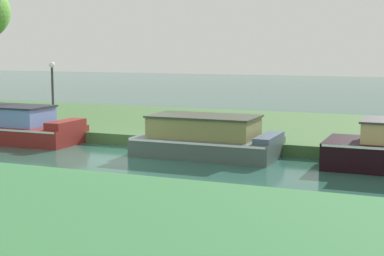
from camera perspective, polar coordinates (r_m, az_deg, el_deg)
name	(u,v)px	position (r m, az deg, el deg)	size (l,w,h in m)	color
ground_plane	(117,156)	(19.73, -7.20, -2.70)	(120.00, 120.00, 0.00)	#265144
riverbank_far	(197,125)	(25.94, 0.44, 0.30)	(72.00, 10.00, 0.40)	#3E6335
slate_barge	(207,138)	(19.56, 1.46, -1.01)	(4.70, 2.39, 1.35)	#42524E
maroon_narrowboat	(1,126)	(23.93, -17.95, 0.21)	(6.63, 2.19, 1.38)	maroon
lamp_post	(52,84)	(25.27, -13.29, 4.11)	(0.24, 0.24, 2.58)	#333338
mooring_post_near	(191,129)	(21.21, -0.06, -0.12)	(0.15, 0.15, 0.51)	#4D3F26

